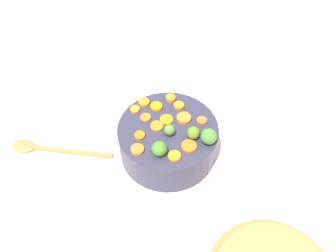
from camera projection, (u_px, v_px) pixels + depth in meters
tabletop at (176, 157)px, 1.05m from camera, size 2.40×2.40×0.02m
serving_bowl_carrots at (168, 140)px, 1.02m from camera, size 0.27×0.27×0.10m
carrot_slice_0 at (202, 121)px, 0.99m from camera, size 0.04×0.04×0.01m
carrot_slice_1 at (174, 156)px, 0.91m from camera, size 0.04×0.04×0.01m
carrot_slice_2 at (137, 150)px, 0.92m from camera, size 0.05×0.05×0.01m
carrot_slice_3 at (184, 118)px, 0.99m from camera, size 0.05×0.05×0.01m
carrot_slice_4 at (166, 120)px, 0.99m from camera, size 0.04×0.04×0.01m
carrot_slice_5 at (144, 102)px, 1.03m from camera, size 0.03×0.03×0.01m
carrot_slice_6 at (146, 118)px, 1.00m from camera, size 0.04×0.04×0.01m
carrot_slice_7 at (172, 98)px, 1.04m from camera, size 0.04×0.04×0.01m
carrot_slice_8 at (156, 107)px, 1.02m from camera, size 0.05×0.05×0.01m
carrot_slice_9 at (135, 110)px, 1.01m from camera, size 0.03×0.03×0.01m
carrot_slice_10 at (157, 126)px, 0.98m from camera, size 0.05×0.05×0.01m
carrot_slice_11 at (179, 106)px, 1.02m from camera, size 0.04×0.04×0.01m
carrot_slice_12 at (189, 146)px, 0.93m from camera, size 0.05×0.05×0.01m
carrot_slice_13 at (140, 136)px, 0.95m from camera, size 0.03×0.03×0.01m
brussels_sprout_0 at (209, 136)px, 0.93m from camera, size 0.04×0.04×0.04m
brussels_sprout_1 at (169, 130)px, 0.95m from camera, size 0.03×0.03×0.03m
brussels_sprout_2 at (193, 133)px, 0.94m from camera, size 0.03×0.03×0.03m
brussels_sprout_3 at (159, 149)px, 0.91m from camera, size 0.04×0.04×0.04m
wooden_spoon at (43, 148)px, 1.06m from camera, size 0.30×0.11×0.01m
dish_towel at (278, 110)px, 1.16m from camera, size 0.19×0.18×0.01m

